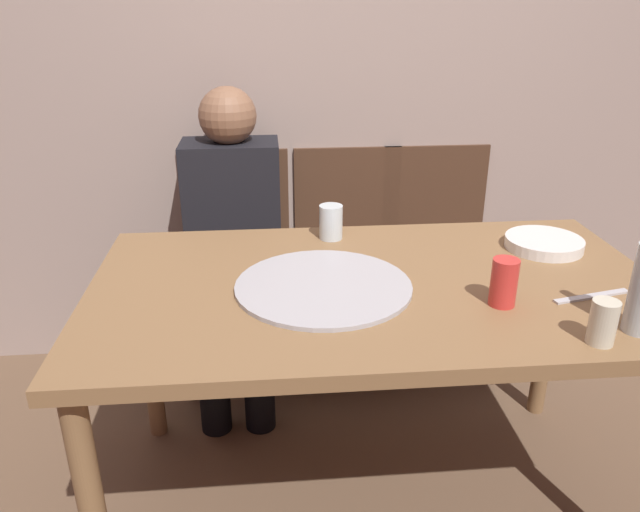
# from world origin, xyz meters

# --- Properties ---
(ground_plane) EXTENTS (8.00, 8.00, 0.00)m
(ground_plane) POSITION_xyz_m (0.00, 0.00, 0.00)
(ground_plane) COLOR brown
(back_wall) EXTENTS (6.00, 0.10, 2.60)m
(back_wall) POSITION_xyz_m (0.00, 1.00, 1.30)
(back_wall) COLOR gray
(back_wall) RESTS_ON ground_plane
(dining_table) EXTENTS (1.54, 0.87, 0.75)m
(dining_table) POSITION_xyz_m (0.00, 0.00, 0.67)
(dining_table) COLOR olive
(dining_table) RESTS_ON ground_plane
(pizza_tray) EXTENTS (0.47, 0.47, 0.01)m
(pizza_tray) POSITION_xyz_m (-0.15, -0.03, 0.76)
(pizza_tray) COLOR #ADADB2
(pizza_tray) RESTS_ON dining_table
(tumbler_near) EXTENTS (0.06, 0.06, 0.10)m
(tumbler_near) POSITION_xyz_m (0.44, -0.36, 0.80)
(tumbler_near) COLOR beige
(tumbler_near) RESTS_ON dining_table
(tumbler_far) EXTENTS (0.07, 0.07, 0.11)m
(tumbler_far) POSITION_xyz_m (-0.09, 0.33, 0.81)
(tumbler_far) COLOR silver
(tumbler_far) RESTS_ON dining_table
(soda_can) EXTENTS (0.07, 0.07, 0.12)m
(soda_can) POSITION_xyz_m (0.29, -0.16, 0.81)
(soda_can) COLOR red
(soda_can) RESTS_ON dining_table
(plate_stack) EXTENTS (0.23, 0.23, 0.03)m
(plate_stack) POSITION_xyz_m (0.55, 0.19, 0.77)
(plate_stack) COLOR white
(plate_stack) RESTS_ON dining_table
(table_knife) EXTENTS (0.22, 0.07, 0.01)m
(table_knife) POSITION_xyz_m (0.53, -0.14, 0.75)
(table_knife) COLOR #B7B7BC
(table_knife) RESTS_ON dining_table
(chair_left) EXTENTS (0.44, 0.44, 0.90)m
(chair_left) POSITION_xyz_m (-0.42, 0.83, 0.51)
(chair_left) COLOR #472D1E
(chair_left) RESTS_ON ground_plane
(chair_middle) EXTENTS (0.44, 0.44, 0.90)m
(chair_middle) POSITION_xyz_m (0.05, 0.83, 0.51)
(chair_middle) COLOR #472D1E
(chair_middle) RESTS_ON ground_plane
(chair_right) EXTENTS (0.44, 0.44, 0.90)m
(chair_right) POSITION_xyz_m (0.41, 0.83, 0.51)
(chair_right) COLOR #472D1E
(chair_right) RESTS_ON ground_plane
(guest_in_sweater) EXTENTS (0.36, 0.56, 1.17)m
(guest_in_sweater) POSITION_xyz_m (-0.42, 0.68, 0.64)
(guest_in_sweater) COLOR black
(guest_in_sweater) RESTS_ON ground_plane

